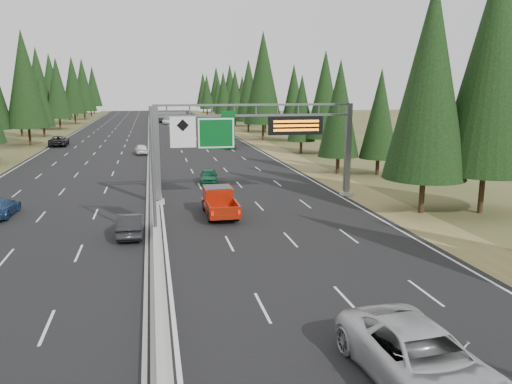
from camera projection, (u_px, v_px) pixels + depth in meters
road at (152, 144)px, 82.80m from camera, size 32.00×260.00×0.08m
shoulder_right at (257, 142)px, 86.38m from camera, size 3.60×260.00×0.06m
shoulder_left at (38, 147)px, 79.22m from camera, size 3.60×260.00×0.06m
median_barrier at (152, 142)px, 82.72m from camera, size 0.70×260.00×0.85m
sign_gantry at (264, 136)px, 40.29m from camera, size 16.75×0.98×7.80m
hov_sign_pole at (163, 164)px, 29.23m from camera, size 2.80×0.50×8.00m
tree_row_right at (299, 89)px, 74.98m from camera, size 11.75×236.90×18.79m
silver_minivan at (421, 359)px, 15.17m from camera, size 3.50×6.84×1.85m
red_pickup at (219, 200)px, 36.30m from camera, size 2.11×5.90×1.92m
car_ahead_green at (209, 176)px, 48.24m from camera, size 2.06×4.24×1.39m
car_ahead_dkred at (229, 143)px, 76.83m from camera, size 1.74×4.69×1.53m
car_ahead_dkgrey at (226, 136)px, 87.80m from camera, size 2.49×5.08×1.42m
car_ahead_white at (168, 121)px, 129.40m from camera, size 2.98×5.65×1.51m
car_ahead_far at (161, 120)px, 134.03m from camera, size 1.75×4.25×1.44m
car_onc_near at (131, 225)px, 30.94m from camera, size 1.55×4.28×1.40m
car_onc_blue at (0, 207)px, 35.62m from camera, size 2.05×4.75×1.36m
car_onc_white at (141, 149)px, 69.65m from camera, size 2.06×4.27×1.40m
car_onc_far at (59, 141)px, 79.50m from camera, size 2.95×5.95×1.62m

